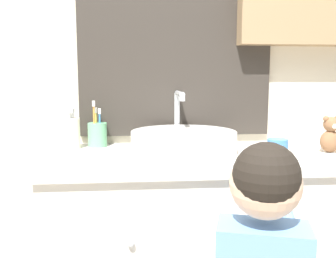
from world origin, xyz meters
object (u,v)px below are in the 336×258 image
Objects in this scene: sink_basin at (184,141)px; teddy_bear at (331,135)px; toothbrush_holder at (97,134)px; drinking_cup at (277,150)px; soap_dispenser at (72,133)px.

teddy_bear is (0.55, -0.04, 0.02)m from sink_basin.
sink_basin is at bearing 176.08° from teddy_bear.
teddy_bear is at bearing -3.92° from sink_basin.
toothbrush_holder is at bearing 167.25° from teddy_bear.
drinking_cup is at bearing -30.94° from sink_basin.
soap_dispenser reaches higher than drinking_cup.
drinking_cup is (0.73, -0.30, -0.03)m from soap_dispenser.
sink_basin is 0.56m from teddy_bear.
teddy_bear reaches higher than drinking_cup.
soap_dispenser is 0.79m from drinking_cup.
drinking_cup is (-0.26, -0.14, -0.03)m from teddy_bear.
soap_dispenser is at bearing 164.31° from sink_basin.
toothbrush_holder is 0.91m from teddy_bear.
toothbrush_holder is 2.42× the size of drinking_cup.
sink_basin is at bearing 149.06° from drinking_cup.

